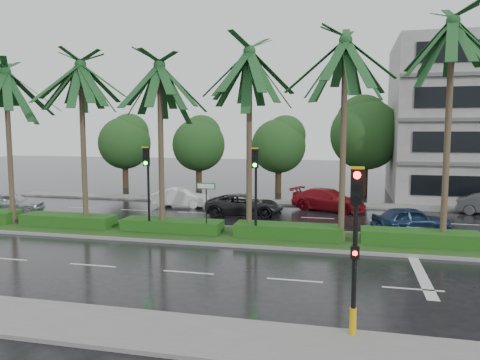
% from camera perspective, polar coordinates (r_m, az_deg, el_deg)
% --- Properties ---
extents(ground, '(120.00, 120.00, 0.00)m').
position_cam_1_polar(ground, '(22.64, -2.04, -7.50)').
color(ground, black).
rests_on(ground, ground).
extents(near_sidewalk, '(40.00, 2.40, 0.12)m').
position_cam_1_polar(near_sidewalk, '(13.54, -14.04, -17.10)').
color(near_sidewalk, slate).
rests_on(near_sidewalk, ground).
extents(far_sidewalk, '(40.00, 2.00, 0.12)m').
position_cam_1_polar(far_sidewalk, '(34.13, 3.29, -2.71)').
color(far_sidewalk, slate).
rests_on(far_sidewalk, ground).
extents(median, '(36.00, 4.00, 0.15)m').
position_cam_1_polar(median, '(23.56, -1.39, -6.75)').
color(median, gray).
rests_on(median, ground).
extents(hedge, '(35.20, 1.40, 0.60)m').
position_cam_1_polar(hedge, '(23.48, -1.40, -5.87)').
color(hedge, '#194A15').
rests_on(hedge, median).
extents(lane_markings, '(34.00, 13.06, 0.01)m').
position_cam_1_polar(lane_markings, '(21.64, 5.51, -8.15)').
color(lane_markings, silver).
rests_on(lane_markings, ground).
extents(palm_row, '(26.30, 4.20, 10.66)m').
position_cam_1_polar(palm_row, '(23.50, -4.46, 13.49)').
color(palm_row, '#493A2A').
rests_on(palm_row, median).
extents(signal_near, '(0.34, 0.45, 4.36)m').
position_cam_1_polar(signal_near, '(12.16, 13.85, -7.65)').
color(signal_near, black).
rests_on(signal_near, near_sidewalk).
extents(signal_median_left, '(0.34, 0.42, 4.36)m').
position_cam_1_polar(signal_median_left, '(23.76, -11.22, 0.38)').
color(signal_median_left, black).
rests_on(signal_median_left, median).
extents(signal_median_right, '(0.34, 0.42, 4.36)m').
position_cam_1_polar(signal_median_right, '(22.06, 1.89, 0.05)').
color(signal_median_right, black).
rests_on(signal_median_right, median).
extents(street_sign, '(0.95, 0.09, 2.60)m').
position_cam_1_polar(street_sign, '(22.96, -4.15, -1.91)').
color(street_sign, black).
rests_on(street_sign, median).
extents(bg_trees, '(32.66, 5.61, 8.11)m').
position_cam_1_polar(bg_trees, '(39.10, 6.16, 5.05)').
color(bg_trees, '#362518').
rests_on(bg_trees, ground).
extents(car_silver, '(2.85, 4.39, 1.39)m').
position_cam_1_polar(car_silver, '(33.10, -26.19, -2.52)').
color(car_silver, '#B1B4B9').
rests_on(car_silver, ground).
extents(car_white, '(1.37, 3.92, 1.29)m').
position_cam_1_polar(car_white, '(32.59, -7.22, -2.14)').
color(car_white, white).
rests_on(car_white, ground).
extents(car_darkgrey, '(2.65, 4.99, 1.34)m').
position_cam_1_polar(car_darkgrey, '(29.10, 0.54, -3.05)').
color(car_darkgrey, black).
rests_on(car_darkgrey, ground).
extents(car_red, '(3.66, 5.35, 1.44)m').
position_cam_1_polar(car_red, '(31.45, 10.72, -2.37)').
color(car_red, maroon).
rests_on(car_red, ground).
extents(car_blue, '(2.76, 4.27, 1.35)m').
position_cam_1_polar(car_blue, '(25.93, 20.14, -4.58)').
color(car_blue, '#192A4B').
rests_on(car_blue, ground).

